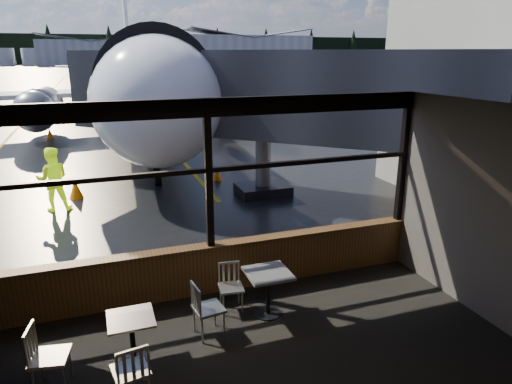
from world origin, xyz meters
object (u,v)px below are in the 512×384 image
cone_extra (76,189)px  chair_mid_s (131,371)px  chair_mid_w (50,358)px  cone_wing (50,133)px  cafe_table_mid (133,339)px  chair_near_w (209,309)px  ground_crew (53,179)px  cafe_table_near (268,293)px  cone_nose (217,174)px  chair_near_n (231,288)px  airliner (133,32)px  jet_bridge (280,112)px

cone_extra → chair_mid_s: bearing=-84.8°
chair_mid_w → cone_wing: (-1.38, 20.04, -0.23)m
cafe_table_mid → chair_near_w: bearing=11.7°
ground_crew → cafe_table_near: bearing=118.2°
cone_nose → cafe_table_near: bearing=-99.4°
chair_near_n → chair_mid_s: chair_mid_s is taller
chair_mid_s → cone_nose: bearing=59.6°
cafe_table_mid → chair_mid_s: 0.83m
chair_near_n → cone_extra: (-2.61, 7.58, -0.13)m
cone_extra → airliner: bearing=75.5°
cafe_table_mid → chair_mid_w: chair_mid_w is taller
jet_bridge → cone_extra: jet_bridge is taller
airliner → cafe_table_near: 20.78m
chair_near_w → ground_crew: (-2.59, 7.21, 0.43)m
chair_near_n → cone_nose: chair_near_n is taller
chair_near_n → chair_mid_s: 2.41m
jet_bridge → cone_nose: size_ratio=25.56×
chair_mid_s → cone_nose: size_ratio=1.99×
chair_near_w → chair_mid_w: bearing=-85.6°
ground_crew → cone_extra: 1.23m
chair_near_w → cone_extra: chair_near_w is taller
cafe_table_mid → chair_near_n: 1.88m
cafe_table_mid → cone_nose: bearing=68.0°
chair_mid_w → cone_wing: size_ratio=1.96×
chair_mid_w → cone_wing: chair_mid_w is taller
chair_mid_s → ground_crew: (-1.34, 8.26, 0.44)m
cafe_table_near → cone_extra: bearing=111.7°
chair_near_w → chair_mid_s: (-1.25, -1.06, -0.01)m
chair_near_n → cone_wing: chair_near_n is taller
cone_extra → cafe_table_near: bearing=-68.3°
cone_nose → jet_bridge: bearing=-51.9°
cafe_table_near → chair_near_w: bearing=-167.1°
cafe_table_near → cone_wing: (-4.64, 19.32, -0.15)m
chair_near_w → cone_extra: 8.42m
cafe_table_near → cone_nose: 8.61m
chair_near_w → cafe_table_mid: bearing=-86.1°
chair_mid_w → cone_extra: (0.11, 8.62, -0.18)m
cone_nose → chair_mid_w: bearing=-116.8°
jet_bridge → cone_nose: bearing=128.1°
chair_mid_s → cone_wing: size_ratio=1.86×
airliner → chair_near_w: airliner is taller
cone_nose → cafe_table_mid: bearing=-112.0°
airliner → cone_nose: 12.82m
cafe_table_mid → cone_nose: (3.62, 8.98, -0.12)m
chair_near_w → cafe_table_near: bearing=95.2°
chair_near_w → cone_nose: size_ratio=2.02×
airliner → cone_extra: airliner is taller
cafe_table_near → chair_mid_w: (-3.26, -0.72, 0.08)m
jet_bridge → cone_nose: 3.35m
cafe_table_near → cone_wing: size_ratio=1.62×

